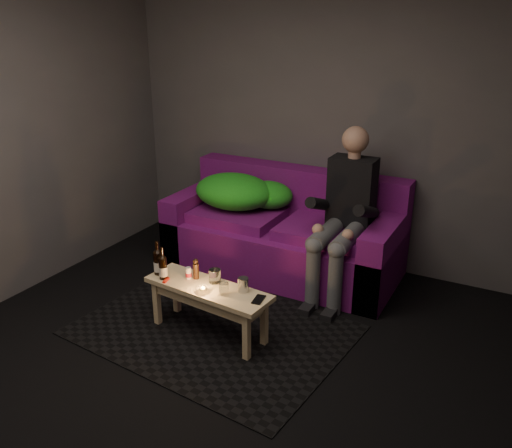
{
  "coord_description": "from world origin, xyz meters",
  "views": [
    {
      "loc": [
        1.72,
        -2.36,
        2.23
      ],
      "look_at": [
        -0.24,
        1.3,
        0.61
      ],
      "focal_mm": 38.0,
      "sensor_mm": 36.0,
      "label": 1
    }
  ],
  "objects": [
    {
      "name": "red_lighter",
      "position": [
        -0.54,
        0.45,
        0.4
      ],
      "size": [
        0.04,
        0.08,
        0.01
      ],
      "primitive_type": "cube",
      "rotation": [
        0.0,
        0.0,
        0.21
      ],
      "color": "red",
      "rests_on": "coffee_table"
    },
    {
      "name": "pepper_mill",
      "position": [
        -0.37,
        0.6,
        0.46
      ],
      "size": [
        0.06,
        0.06,
        0.12
      ],
      "primitive_type": "cylinder",
      "rotation": [
        0.0,
        0.0,
        0.29
      ],
      "color": "black",
      "rests_on": "coffee_table"
    },
    {
      "name": "beer_bottle_a",
      "position": [
        -0.66,
        0.53,
        0.49
      ],
      "size": [
        0.07,
        0.07,
        0.26
      ],
      "color": "black",
      "rests_on": "coffee_table"
    },
    {
      "name": "tealight",
      "position": [
        -0.21,
        0.44,
        0.42
      ],
      "size": [
        0.06,
        0.06,
        0.04
      ],
      "color": "white",
      "rests_on": "coffee_table"
    },
    {
      "name": "room",
      "position": [
        0.0,
        0.47,
        1.64
      ],
      "size": [
        4.5,
        4.5,
        4.5
      ],
      "color": "silver",
      "rests_on": "ground"
    },
    {
      "name": "coffee_table",
      "position": [
        -0.22,
        0.53,
        0.33
      ],
      "size": [
        0.99,
        0.4,
        0.4
      ],
      "rotation": [
        0.0,
        0.0,
        -0.1
      ],
      "color": "tan",
      "rests_on": "rug"
    },
    {
      "name": "tumbler_front",
      "position": [
        -0.06,
        0.49,
        0.44
      ],
      "size": [
        0.09,
        0.09,
        0.08
      ],
      "primitive_type": "cylinder",
      "rotation": [
        0.0,
        0.0,
        0.35
      ],
      "color": "white",
      "rests_on": "coffee_table"
    },
    {
      "name": "floor",
      "position": [
        0.0,
        0.0,
        0.0
      ],
      "size": [
        4.5,
        4.5,
        0.0
      ],
      "primitive_type": "plane",
      "color": "black",
      "rests_on": "ground"
    },
    {
      "name": "beer_bottle_b",
      "position": [
        -0.58,
        0.48,
        0.49
      ],
      "size": [
        0.06,
        0.06,
        0.25
      ],
      "color": "black",
      "rests_on": "coffee_table"
    },
    {
      "name": "salt_shaker",
      "position": [
        -0.42,
        0.57,
        0.44
      ],
      "size": [
        0.05,
        0.05,
        0.09
      ],
      "primitive_type": "cylinder",
      "rotation": [
        0.0,
        0.0,
        0.39
      ],
      "color": "silver",
      "rests_on": "coffee_table"
    },
    {
      "name": "smartphone",
      "position": [
        0.19,
        0.53,
        0.4
      ],
      "size": [
        0.08,
        0.14,
        0.01
      ],
      "primitive_type": "cube",
      "rotation": [
        0.0,
        0.0,
        0.14
      ],
      "color": "black",
      "rests_on": "coffee_table"
    },
    {
      "name": "sofa",
      "position": [
        -0.21,
        1.82,
        0.32
      ],
      "size": [
        2.08,
        0.94,
        0.89
      ],
      "color": "#720F64",
      "rests_on": "floor"
    },
    {
      "name": "person",
      "position": [
        0.39,
        1.65,
        0.72
      ],
      "size": [
        0.37,
        0.86,
        1.39
      ],
      "color": "black",
      "rests_on": "sofa"
    },
    {
      "name": "green_blanket",
      "position": [
        -0.68,
        1.81,
        0.67
      ],
      "size": [
        0.91,
        0.62,
        0.31
      ],
      "color": "#249A1C",
      "rests_on": "sofa"
    },
    {
      "name": "tumbler_back",
      "position": [
        -0.21,
        0.61,
        0.45
      ],
      "size": [
        0.11,
        0.11,
        0.1
      ],
      "primitive_type": "cylinder",
      "rotation": [
        0.0,
        0.0,
        0.29
      ],
      "color": "white",
      "rests_on": "coffee_table"
    },
    {
      "name": "steel_cup",
      "position": [
        0.04,
        0.58,
        0.45
      ],
      "size": [
        0.1,
        0.1,
        0.1
      ],
      "primitive_type": "cylinder",
      "rotation": [
        0.0,
        0.0,
        -0.38
      ],
      "color": "#B0B1B7",
      "rests_on": "coffee_table"
    },
    {
      "name": "rug",
      "position": [
        -0.22,
        0.58,
        0.0
      ],
      "size": [
        2.07,
        1.59,
        0.01
      ],
      "primitive_type": "cube",
      "rotation": [
        0.0,
        0.0,
        -0.1
      ],
      "color": "black",
      "rests_on": "floor"
    }
  ]
}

